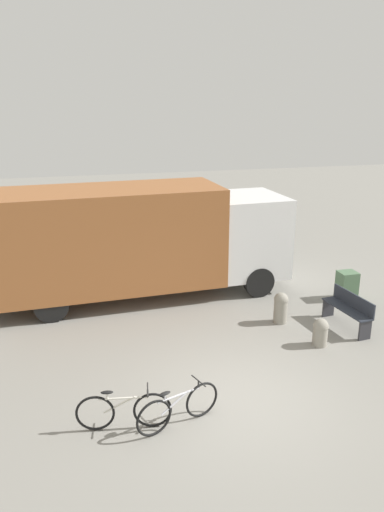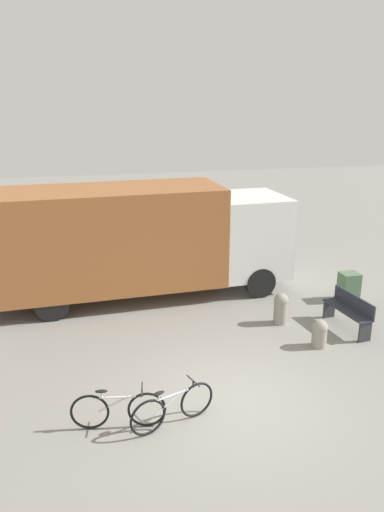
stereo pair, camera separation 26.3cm
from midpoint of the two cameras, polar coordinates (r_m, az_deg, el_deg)
The scene contains 8 objects.
ground_plane at distance 10.12m, azimuth 4.44°, elevation -15.98°, with size 60.00×60.00×0.00m, color gray.
delivery_truck at distance 14.30m, azimuth -6.48°, elevation 2.07°, with size 8.49×2.70×3.23m.
park_bench at distance 13.21m, azimuth 16.94°, elevation -5.79°, with size 0.57×1.60×0.89m.
bicycle_near at distance 9.23m, azimuth -8.66°, elevation -17.07°, with size 1.67×0.44×0.77m.
bicycle_middle at distance 9.22m, azimuth -2.43°, elevation -16.93°, with size 1.61×0.64×0.77m.
bollard_near_bench at distance 12.17m, azimuth 13.86°, elevation -8.37°, with size 0.36×0.36×0.67m.
bollard_far_bench at distance 13.10m, azimuth 9.53°, elevation -5.72°, with size 0.37×0.37×0.82m.
utility_box at distance 15.07m, azimuth 16.80°, elevation -3.22°, with size 0.52×0.47×0.81m.
Camera 1 is at (-2.97, -7.89, 5.61)m, focal length 35.00 mm.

